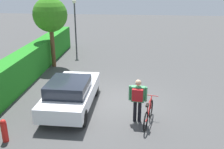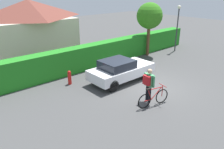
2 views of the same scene
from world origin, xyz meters
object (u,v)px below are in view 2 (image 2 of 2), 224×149
object	(u,v)px
bicycle	(153,98)
person_rider	(149,82)
street_lamp	(178,22)
tree_kerbside	(150,16)
parked_car_near	(121,70)
fire_hydrant	(70,77)

from	to	relation	value
bicycle	person_rider	world-z (taller)	person_rider
bicycle	street_lamp	size ratio (longest dim) A/B	0.45
bicycle	tree_kerbside	size ratio (longest dim) A/B	0.41
parked_car_near	fire_hydrant	xyz separation A→B (m)	(-2.45, 1.60, -0.29)
fire_hydrant	bicycle	bearing A→B (deg)	-71.42
bicycle	street_lamp	distance (m)	10.36
tree_kerbside	fire_hydrant	distance (m)	8.29
parked_car_near	bicycle	world-z (taller)	parked_car_near
fire_hydrant	tree_kerbside	bearing A→B (deg)	6.10
street_lamp	tree_kerbside	bearing A→B (deg)	164.04
person_rider	tree_kerbside	size ratio (longest dim) A/B	0.41
parked_car_near	fire_hydrant	bearing A→B (deg)	146.84
street_lamp	tree_kerbside	xyz separation A→B (m)	(-2.74, 0.78, 0.59)
bicycle	fire_hydrant	bearing A→B (deg)	108.58
parked_car_near	bicycle	xyz separation A→B (m)	(-0.87, -3.10, -0.31)
parked_car_near	street_lamp	size ratio (longest dim) A/B	1.04
person_rider	street_lamp	xyz separation A→B (m)	(8.86, 4.34, 1.48)
person_rider	fire_hydrant	distance (m)	4.64
parked_car_near	street_lamp	world-z (taller)	street_lamp
person_rider	fire_hydrant	xyz separation A→B (m)	(-1.68, 4.29, -0.60)
bicycle	fire_hydrant	xyz separation A→B (m)	(-1.58, 4.70, 0.02)
bicycle	person_rider	size ratio (longest dim) A/B	1.01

